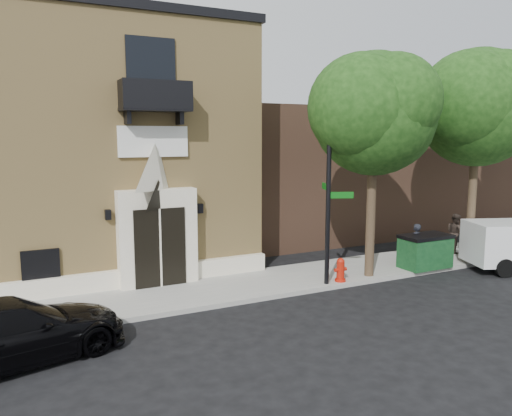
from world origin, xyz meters
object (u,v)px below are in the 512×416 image
(black_sedan, at_px, (10,332))
(pedestrian_near, at_px, (415,244))
(pedestrian_far, at_px, (455,233))
(fire_hydrant, at_px, (340,270))
(street_sign, at_px, (329,197))
(dumpster, at_px, (425,251))

(black_sedan, xyz_separation_m, pedestrian_near, (14.03, 2.16, 0.21))
(black_sedan, relative_size, pedestrian_far, 3.04)
(pedestrian_far, bearing_deg, fire_hydrant, 117.33)
(pedestrian_near, bearing_deg, black_sedan, -8.36)
(black_sedan, relative_size, street_sign, 0.88)
(fire_hydrant, xyz_separation_m, pedestrian_near, (3.89, 0.56, 0.40))
(black_sedan, bearing_deg, fire_hydrant, -95.76)
(black_sedan, bearing_deg, pedestrian_near, -95.95)
(fire_hydrant, bearing_deg, black_sedan, -171.06)
(pedestrian_near, bearing_deg, street_sign, -9.90)
(fire_hydrant, relative_size, dumpster, 0.42)
(fire_hydrant, bearing_deg, pedestrian_near, 8.25)
(black_sedan, distance_m, pedestrian_near, 14.20)
(black_sedan, bearing_deg, street_sign, -95.25)
(street_sign, height_order, fire_hydrant, street_sign)
(pedestrian_near, xyz_separation_m, pedestrian_far, (3.00, 0.78, 0.04))
(pedestrian_near, bearing_deg, dumpster, 80.43)
(dumpster, relative_size, pedestrian_near, 1.20)
(street_sign, bearing_deg, pedestrian_far, 31.14)
(black_sedan, xyz_separation_m, pedestrian_far, (17.03, 2.94, 0.25))
(black_sedan, bearing_deg, dumpster, -97.84)
(pedestrian_far, bearing_deg, black_sedan, 116.09)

